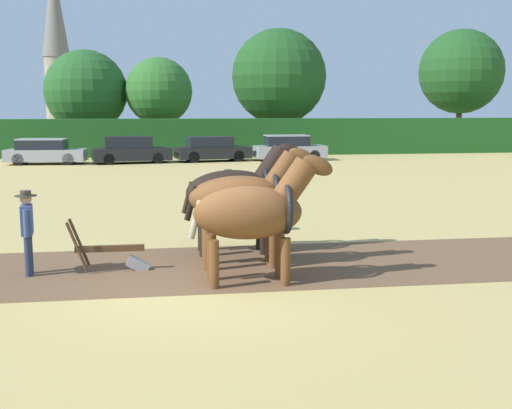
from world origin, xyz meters
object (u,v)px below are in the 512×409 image
object	(u,v)px
tree_center_left	(279,77)
farmer_at_plow	(27,227)
tree_center	(461,72)
parked_car_center_left	(212,149)
parked_car_left	(131,150)
parked_car_center	(289,148)
draft_horse_lead_left	(254,211)
draft_horse_lead_right	(245,198)
farmer_beside_team	(228,197)
tree_far_left	(86,91)
parked_car_far_left	(45,152)
tree_left	(159,91)
church_spire	(56,44)
plow	(117,255)
draft_horse_trail_left	(238,191)

from	to	relation	value
tree_center_left	farmer_at_plow	bearing A→B (deg)	-108.78
tree_center	parked_car_center_left	size ratio (longest dim) A/B	1.99
parked_car_left	parked_car_center	xyz separation A→B (m)	(9.44, 0.44, 0.00)
tree_center_left	draft_horse_lead_left	xyz separation A→B (m)	(-7.52, -35.58, -4.10)
tree_center_left	draft_horse_lead_right	distance (m)	35.36
farmer_at_plow	farmer_beside_team	xyz separation A→B (m)	(4.23, 3.34, 0.01)
farmer_at_plow	draft_horse_lead_right	bearing A→B (deg)	-5.71
tree_far_left	farmer_at_plow	size ratio (longest dim) A/B	4.43
draft_horse_lead_left	draft_horse_lead_right	size ratio (longest dim) A/B	1.00
parked_car_far_left	parked_car_center	size ratio (longest dim) A/B	1.04
farmer_at_plow	parked_car_center_left	xyz separation A→B (m)	(5.92, 25.75, -0.23)
tree_left	parked_car_center_left	distance (m)	9.35
draft_horse_lead_right	tree_far_left	bearing A→B (deg)	100.95
parked_car_left	parked_car_center_left	world-z (taller)	parked_car_left
farmer_at_plow	parked_car_far_left	xyz separation A→B (m)	(-3.60, 25.29, -0.24)
church_spire	draft_horse_lead_left	size ratio (longest dim) A/B	7.30
plow	tree_center_left	bearing A→B (deg)	74.33
church_spire	farmer_beside_team	world-z (taller)	church_spire
church_spire	parked_car_center_left	distance (m)	42.54
tree_center	draft_horse_trail_left	size ratio (longest dim) A/B	3.32
tree_far_left	tree_center	size ratio (longest dim) A/B	0.79
tree_center	parked_car_far_left	bearing A→B (deg)	-161.91
draft_horse_lead_left	parked_car_center_left	distance (m)	27.03
church_spire	draft_horse_lead_left	world-z (taller)	church_spire
tree_left	farmer_at_plow	world-z (taller)	tree_left
draft_horse_lead_left	parked_car_far_left	xyz separation A→B (m)	(-7.77, 26.50, -0.62)
draft_horse_lead_left	farmer_beside_team	distance (m)	4.58
parked_car_far_left	draft_horse_lead_right	bearing A→B (deg)	-68.60
tree_far_left	farmer_beside_team	world-z (taller)	tree_far_left
tree_center_left	parked_car_center_left	distance (m)	11.38
tree_left	draft_horse_trail_left	world-z (taller)	tree_left
tree_center_left	parked_car_left	size ratio (longest dim) A/B	1.91
tree_left	plow	world-z (taller)	tree_left
tree_center_left	parked_car_center	distance (m)	9.94
tree_center	farmer_at_plow	xyz separation A→B (m)	(-26.25, -35.03, -4.99)
tree_far_left	parked_car_far_left	world-z (taller)	tree_far_left
tree_left	parked_car_far_left	world-z (taller)	tree_left
church_spire	tree_center_left	bearing A→B (deg)	-56.97
farmer_beside_team	parked_car_far_left	size ratio (longest dim) A/B	0.37
parked_car_far_left	draft_horse_lead_left	bearing A→B (deg)	-69.39
farmer_at_plow	farmer_beside_team	size ratio (longest dim) A/B	0.99
plow	parked_car_center_left	bearing A→B (deg)	81.19
tree_center	draft_horse_lead_right	world-z (taller)	tree_center
church_spire	plow	bearing A→B (deg)	-81.46
draft_horse_lead_right	plow	xyz separation A→B (m)	(-2.55, 0.03, -1.08)
draft_horse_lead_left	parked_car_center	size ratio (longest dim) A/B	0.63
parked_car_far_left	parked_car_left	size ratio (longest dim) A/B	0.97
parked_car_left	draft_horse_trail_left	bearing A→B (deg)	-91.61
plow	parked_car_far_left	distance (m)	25.76
tree_far_left	draft_horse_lead_right	world-z (taller)	tree_far_left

